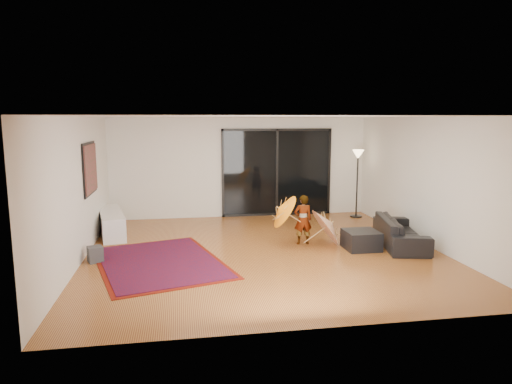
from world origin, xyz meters
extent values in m
plane|color=#AA6D2E|center=(0.00, 0.00, 0.00)|extent=(7.00, 7.00, 0.00)
plane|color=white|center=(0.00, 0.00, 2.70)|extent=(7.00, 7.00, 0.00)
plane|color=silver|center=(0.00, 3.50, 1.35)|extent=(7.00, 0.00, 7.00)
plane|color=silver|center=(0.00, -3.50, 1.35)|extent=(7.00, 0.00, 7.00)
plane|color=silver|center=(-3.50, 0.00, 1.35)|extent=(0.00, 7.00, 7.00)
plane|color=silver|center=(3.50, 0.00, 1.35)|extent=(0.00, 7.00, 7.00)
cube|color=black|center=(1.00, 3.47, 1.20)|extent=(3.00, 0.04, 2.40)
cube|color=black|center=(1.00, 3.45, 2.37)|extent=(3.06, 0.06, 0.06)
cube|color=black|center=(1.00, 3.45, 0.03)|extent=(3.06, 0.06, 0.06)
cube|color=black|center=(1.00, 3.45, 1.20)|extent=(0.06, 0.06, 2.40)
cube|color=black|center=(-3.48, 1.00, 1.65)|extent=(0.02, 1.28, 1.08)
cube|color=#215328|center=(-3.46, 1.00, 1.65)|extent=(0.03, 1.18, 0.98)
cube|color=white|center=(-3.25, 2.01, 0.27)|extent=(0.87, 2.00, 0.54)
cube|color=#424244|center=(-3.25, -0.14, 0.15)|extent=(0.34, 0.34, 0.30)
cube|color=#611108|center=(-2.06, -0.39, 0.01)|extent=(2.88, 3.48, 0.01)
cube|color=maroon|center=(-2.06, -0.39, 0.01)|extent=(2.69, 3.28, 0.02)
imported|color=black|center=(2.95, 0.00, 0.29)|extent=(1.22, 2.13, 0.59)
cube|color=black|center=(2.01, -0.15, 0.19)|extent=(0.68, 0.68, 0.38)
cylinder|color=black|center=(3.10, 2.85, 0.02)|extent=(0.32, 0.32, 0.03)
cylinder|color=black|center=(3.10, 2.85, 0.85)|extent=(0.04, 0.04, 1.70)
cone|color=#FFD899|center=(3.10, 2.85, 1.72)|extent=(0.32, 0.32, 0.25)
imported|color=#999999|center=(0.92, 0.44, 0.53)|extent=(0.39, 0.26, 1.07)
cone|color=orange|center=(0.37, 0.39, 0.74)|extent=(0.57, 0.78, 0.74)
cylinder|color=#A98048|center=(0.37, 0.39, 0.40)|extent=(0.43, 0.02, 0.30)
cylinder|color=#A98048|center=(0.37, 0.39, 0.84)|extent=(0.05, 0.02, 0.05)
cone|color=silver|center=(1.52, 0.29, 0.51)|extent=(0.67, 0.91, 0.86)
cylinder|color=#A98048|center=(1.52, 0.29, 0.13)|extent=(0.47, 0.02, 0.33)
cylinder|color=#A98048|center=(1.52, 0.29, 0.62)|extent=(0.05, 0.02, 0.05)
camera|label=1|loc=(-1.64, -8.78, 2.65)|focal=32.00mm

